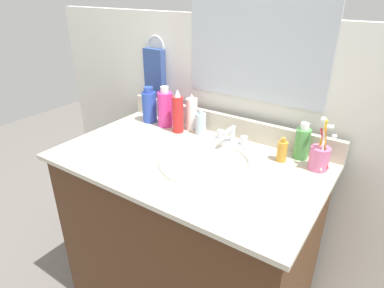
{
  "coord_description": "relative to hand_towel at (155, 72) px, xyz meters",
  "views": [
    {
      "loc": [
        0.64,
        -0.91,
        1.41
      ],
      "look_at": [
        0.02,
        0.0,
        0.87
      ],
      "focal_mm": 30.83,
      "sensor_mm": 36.0,
      "label": 1
    }
  ],
  "objects": [
    {
      "name": "vanity_cabinet",
      "position": [
        0.41,
        -0.32,
        -0.63
      ],
      "size": [
        0.98,
        0.56,
        0.79
      ],
      "primitive_type": "cube",
      "color": "#4C2D19",
      "rests_on": "ground_plane"
    },
    {
      "name": "countertop",
      "position": [
        0.41,
        -0.32,
        -0.23
      ],
      "size": [
        1.02,
        0.61,
        0.02
      ],
      "primitive_type": "cube",
      "color": "beige",
      "rests_on": "vanity_cabinet"
    },
    {
      "name": "backsplash",
      "position": [
        0.41,
        -0.02,
        -0.17
      ],
      "size": [
        1.02,
        0.02,
        0.09
      ],
      "primitive_type": "cube",
      "color": "beige",
      "rests_on": "countertop"
    },
    {
      "name": "back_wall",
      "position": [
        0.41,
        0.04,
        -0.37
      ],
      "size": [
        2.12,
        0.04,
        1.3
      ],
      "primitive_type": "cube",
      "color": "silver",
      "rests_on": "ground_plane"
    },
    {
      "name": "mirror_panel",
      "position": [
        0.51,
        0.02,
        0.23
      ],
      "size": [
        0.6,
        0.01,
        0.56
      ],
      "primitive_type": "cube",
      "color": "#B2BCC6"
    },
    {
      "name": "towel_ring",
      "position": [
        0.0,
        0.02,
        0.12
      ],
      "size": [
        0.1,
        0.01,
        0.1
      ],
      "primitive_type": "torus",
      "rotation": [
        1.57,
        0.0,
        0.0
      ],
      "color": "silver"
    },
    {
      "name": "hand_towel",
      "position": [
        0.0,
        0.0,
        0.0
      ],
      "size": [
        0.11,
        0.04,
        0.22
      ],
      "primitive_type": "cube",
      "color": "#334C8C"
    },
    {
      "name": "sink_basin",
      "position": [
        0.49,
        -0.3,
        -0.25
      ],
      "size": [
        0.36,
        0.36,
        0.11
      ],
      "color": "white",
      "rests_on": "countertop"
    },
    {
      "name": "faucet",
      "position": [
        0.49,
        -0.11,
        -0.19
      ],
      "size": [
        0.16,
        0.1,
        0.08
      ],
      "color": "silver",
      "rests_on": "countertop"
    },
    {
      "name": "bottle_oil_amber",
      "position": [
        0.72,
        -0.13,
        -0.18
      ],
      "size": [
        0.04,
        0.04,
        0.1
      ],
      "color": "gold",
      "rests_on": "countertop"
    },
    {
      "name": "bottle_toner_green",
      "position": [
        0.77,
        -0.06,
        -0.16
      ],
      "size": [
        0.06,
        0.06,
        0.14
      ],
      "color": "#4C9E4C",
      "rests_on": "countertop"
    },
    {
      "name": "bottle_soap_pink",
      "position": [
        0.14,
        -0.1,
        -0.13
      ],
      "size": [
        0.07,
        0.07,
        0.19
      ],
      "color": "#D8338C",
      "rests_on": "countertop"
    },
    {
      "name": "bottle_spray_red",
      "position": [
        0.23,
        -0.12,
        -0.13
      ],
      "size": [
        0.05,
        0.05,
        0.2
      ],
      "color": "red",
      "rests_on": "countertop"
    },
    {
      "name": "bottle_gel_clear",
      "position": [
        0.33,
        -0.08,
        -0.17
      ],
      "size": [
        0.05,
        0.05,
        0.11
      ],
      "color": "silver",
      "rests_on": "countertop"
    },
    {
      "name": "bottle_lotion_white",
      "position": [
        0.26,
        -0.07,
        -0.14
      ],
      "size": [
        0.05,
        0.05,
        0.17
      ],
      "color": "white",
      "rests_on": "countertop"
    },
    {
      "name": "bottle_shampoo_blue",
      "position": [
        0.04,
        -0.1,
        -0.14
      ],
      "size": [
        0.07,
        0.07,
        0.17
      ],
      "color": "#2D4CB2",
      "rests_on": "countertop"
    },
    {
      "name": "cup_pink",
      "position": [
        0.85,
        -0.11,
        -0.17
      ],
      "size": [
        0.08,
        0.08,
        0.2
      ],
      "color": "#D16693",
      "rests_on": "countertop"
    }
  ]
}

